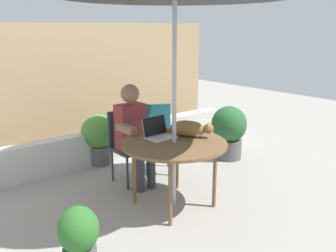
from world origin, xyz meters
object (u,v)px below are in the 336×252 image
(chair_occupied, at_px, (127,140))
(potted_plant_near_fence, at_px, (99,136))
(person_seated, at_px, (134,130))
(potted_plant_by_chair, at_px, (79,243))
(cat, at_px, (190,129))
(patio_table, at_px, (174,147))
(laptop, at_px, (158,131))
(potted_plant_corner, at_px, (229,130))
(chair_empty, at_px, (157,133))

(chair_occupied, bearing_deg, potted_plant_near_fence, 89.37)
(person_seated, height_order, potted_plant_by_chair, person_seated)
(person_seated, bearing_deg, cat, -68.49)
(person_seated, distance_m, cat, 0.75)
(person_seated, relative_size, potted_plant_near_fence, 1.74)
(person_seated, distance_m, potted_plant_by_chair, 1.87)
(person_seated, bearing_deg, potted_plant_near_fence, 89.48)
(patio_table, bearing_deg, potted_plant_near_fence, 89.72)
(laptop, relative_size, potted_plant_near_fence, 0.44)
(cat, xyz_separation_m, potted_plant_corner, (1.29, 0.57, -0.38))
(patio_table, distance_m, potted_plant_corner, 1.70)
(person_seated, xyz_separation_m, cat, (0.27, -0.69, 0.11))
(laptop, bearing_deg, potted_plant_by_chair, -150.03)
(cat, height_order, potted_plant_by_chair, cat)
(chair_occupied, relative_size, potted_plant_by_chair, 1.42)
(patio_table, bearing_deg, cat, 10.74)
(patio_table, relative_size, potted_plant_corner, 1.43)
(chair_occupied, bearing_deg, cat, -72.22)
(potted_plant_near_fence, height_order, potted_plant_corner, potted_plant_corner)
(potted_plant_corner, bearing_deg, potted_plant_near_fence, 147.43)
(laptop, bearing_deg, person_seated, 87.41)
(chair_empty, relative_size, person_seated, 0.72)
(person_seated, relative_size, cat, 2.04)
(patio_table, distance_m, chair_empty, 1.05)
(laptop, bearing_deg, cat, -34.09)
(patio_table, distance_m, potted_plant_by_chair, 1.47)
(patio_table, height_order, potted_plant_by_chair, patio_table)
(potted_plant_by_chair, bearing_deg, cat, 19.24)
(person_seated, bearing_deg, patio_table, -90.00)
(patio_table, xyz_separation_m, potted_plant_by_chair, (-1.34, -0.51, -0.32))
(chair_empty, xyz_separation_m, laptop, (-0.51, -0.67, 0.26))
(chair_empty, relative_size, cat, 1.47)
(patio_table, xyz_separation_m, chair_empty, (0.48, 0.92, -0.15))
(chair_occupied, xyz_separation_m, laptop, (-0.02, -0.65, 0.26))
(cat, bearing_deg, chair_occupied, 107.78)
(patio_table, distance_m, cat, 0.31)
(patio_table, xyz_separation_m, chair_occupied, (0.00, 0.90, -0.15))
(laptop, xyz_separation_m, potted_plant_by_chair, (-1.32, -0.76, -0.44))
(patio_table, relative_size, potted_plant_by_chair, 1.77)
(patio_table, distance_m, person_seated, 0.74)
(potted_plant_corner, bearing_deg, laptop, -166.66)
(patio_table, height_order, chair_empty, chair_empty)
(laptop, height_order, potted_plant_corner, laptop)
(chair_empty, bearing_deg, potted_plant_corner, -15.37)
(person_seated, distance_m, potted_plant_corner, 1.59)
(potted_plant_by_chair, bearing_deg, patio_table, 20.87)
(chair_occupied, xyz_separation_m, cat, (0.27, -0.84, 0.28))
(patio_table, height_order, chair_occupied, chair_occupied)
(person_seated, height_order, potted_plant_corner, person_seated)
(chair_occupied, bearing_deg, potted_plant_by_chair, -133.64)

